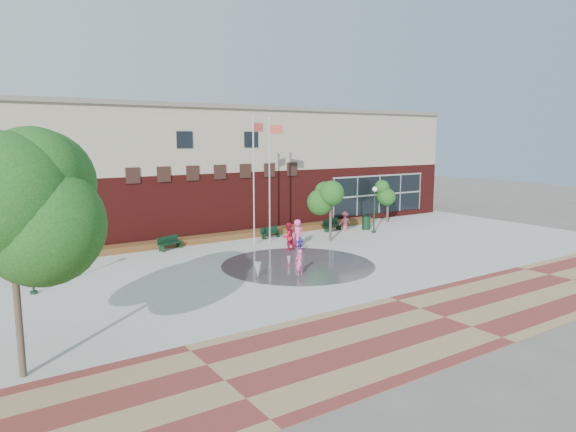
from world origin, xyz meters
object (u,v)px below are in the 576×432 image
flagpole_left (254,174)px  trash_can (366,223)px  bench_left (170,246)px  tree_big_left (9,197)px  flagpole_right (270,174)px  child_splash (299,262)px

flagpole_left → trash_can: (9.85, 0.17, -4.07)m
bench_left → tree_big_left: 17.88m
bench_left → flagpole_right: bearing=-35.5°
flagpole_left → flagpole_right: flagpole_left is taller
flagpole_left → bench_left: flagpole_left is taller
flagpole_right → trash_can: size_ratio=7.49×
bench_left → tree_big_left: bearing=-148.1°
trash_can → child_splash: bearing=-146.0°
tree_big_left → child_splash: 14.73m
trash_can → tree_big_left: tree_big_left is taller
trash_can → tree_big_left: size_ratio=0.15×
flagpole_left → tree_big_left: flagpole_left is taller
flagpole_right → bench_left: bearing=-175.3°
flagpole_left → tree_big_left: bearing=-155.4°
bench_left → child_splash: size_ratio=1.32×
flagpole_left → flagpole_right: 1.34m
flagpole_left → bench_left: bearing=147.4°
flagpole_left → child_splash: (-1.83, -7.70, -3.95)m
tree_big_left → child_splash: size_ratio=5.53×
flagpole_right → child_splash: (-3.16, -7.90, -3.92)m
flagpole_right → trash_can: flagpole_right is taller
flagpole_right → tree_big_left: 20.64m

